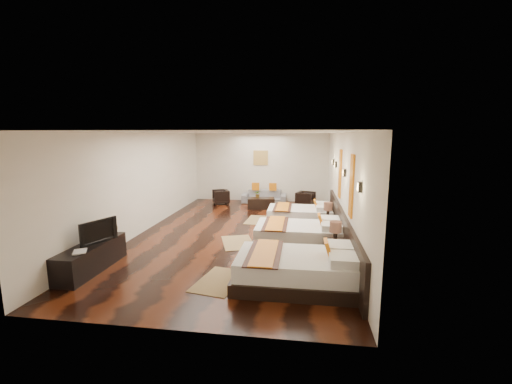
# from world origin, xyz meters

# --- Properties ---
(floor) EXTENTS (5.50, 9.50, 0.01)m
(floor) POSITION_xyz_m (0.00, 0.00, 0.00)
(floor) COLOR black
(floor) RESTS_ON ground
(ceiling) EXTENTS (5.50, 9.50, 0.01)m
(ceiling) POSITION_xyz_m (0.00, 0.00, 2.80)
(ceiling) COLOR white
(ceiling) RESTS_ON floor
(back_wall) EXTENTS (5.50, 0.01, 2.80)m
(back_wall) POSITION_xyz_m (0.00, 4.75, 1.40)
(back_wall) COLOR silver
(back_wall) RESTS_ON floor
(left_wall) EXTENTS (0.01, 9.50, 2.80)m
(left_wall) POSITION_xyz_m (-2.75, 0.00, 1.40)
(left_wall) COLOR silver
(left_wall) RESTS_ON floor
(right_wall) EXTENTS (0.01, 9.50, 2.80)m
(right_wall) POSITION_xyz_m (2.75, 0.00, 1.40)
(right_wall) COLOR silver
(right_wall) RESTS_ON floor
(headboard_panel) EXTENTS (0.08, 6.60, 0.90)m
(headboard_panel) POSITION_xyz_m (2.71, -0.80, 0.45)
(headboard_panel) COLOR black
(headboard_panel) RESTS_ON floor
(bed_near) EXTENTS (2.31, 1.45, 0.88)m
(bed_near) POSITION_xyz_m (1.70, -3.04, 0.30)
(bed_near) COLOR black
(bed_near) RESTS_ON floor
(bed_mid) EXTENTS (2.20, 1.39, 0.84)m
(bed_mid) POSITION_xyz_m (1.70, -0.86, 0.29)
(bed_mid) COLOR black
(bed_mid) RESTS_ON floor
(bed_far) EXTENTS (2.04, 1.28, 0.78)m
(bed_far) POSITION_xyz_m (1.70, 1.28, 0.27)
(bed_far) COLOR black
(bed_far) RESTS_ON floor
(nightstand_a) EXTENTS (0.47, 0.47, 0.94)m
(nightstand_a) POSITION_xyz_m (2.44, -1.90, 0.33)
(nightstand_a) COLOR black
(nightstand_a) RESTS_ON floor
(nightstand_b) EXTENTS (0.46, 0.46, 0.90)m
(nightstand_b) POSITION_xyz_m (2.45, 0.29, 0.32)
(nightstand_b) COLOR black
(nightstand_b) RESTS_ON floor
(jute_mat_near) EXTENTS (0.96, 1.32, 0.01)m
(jute_mat_near) POSITION_xyz_m (0.21, -3.10, 0.01)
(jute_mat_near) COLOR olive
(jute_mat_near) RESTS_ON floor
(jute_mat_mid) EXTENTS (1.10, 1.38, 0.01)m
(jute_mat_mid) POSITION_xyz_m (0.12, -0.82, 0.01)
(jute_mat_mid) COLOR olive
(jute_mat_mid) RESTS_ON floor
(jute_mat_far) EXTENTS (0.83, 1.25, 0.01)m
(jute_mat_far) POSITION_xyz_m (0.34, 1.51, 0.01)
(jute_mat_far) COLOR olive
(jute_mat_far) RESTS_ON floor
(tv_console) EXTENTS (0.50, 1.80, 0.55)m
(tv_console) POSITION_xyz_m (-2.50, -2.94, 0.28)
(tv_console) COLOR black
(tv_console) RESTS_ON floor
(tv) EXTENTS (0.40, 0.82, 0.48)m
(tv) POSITION_xyz_m (-2.45, -2.80, 0.79)
(tv) COLOR black
(tv) RESTS_ON tv_console
(book) EXTENTS (0.36, 0.39, 0.03)m
(book) POSITION_xyz_m (-2.50, -3.47, 0.56)
(book) COLOR black
(book) RESTS_ON tv_console
(figurine) EXTENTS (0.37, 0.37, 0.32)m
(figurine) POSITION_xyz_m (-2.50, -2.22, 0.71)
(figurine) COLOR brown
(figurine) RESTS_ON tv_console
(sofa) EXTENTS (1.79, 0.73, 0.52)m
(sofa) POSITION_xyz_m (0.20, 4.31, 0.26)
(sofa) COLOR slate
(sofa) RESTS_ON floor
(armchair_left) EXTENTS (0.82, 0.81, 0.57)m
(armchair_left) POSITION_xyz_m (-1.50, 3.87, 0.29)
(armchair_left) COLOR black
(armchair_left) RESTS_ON floor
(armchair_right) EXTENTS (0.82, 0.81, 0.59)m
(armchair_right) POSITION_xyz_m (1.86, 3.79, 0.29)
(armchair_right) COLOR black
(armchair_right) RESTS_ON floor
(coffee_table) EXTENTS (1.07, 0.65, 0.40)m
(coffee_table) POSITION_xyz_m (0.20, 3.26, 0.20)
(coffee_table) COLOR black
(coffee_table) RESTS_ON floor
(table_plant) EXTENTS (0.28, 0.25, 0.28)m
(table_plant) POSITION_xyz_m (0.08, 3.30, 0.54)
(table_plant) COLOR #2C5D1F
(table_plant) RESTS_ON coffee_table
(orange_panel_a) EXTENTS (0.04, 0.40, 1.30)m
(orange_panel_a) POSITION_xyz_m (2.73, -1.90, 1.70)
(orange_panel_a) COLOR #D86014
(orange_panel_a) RESTS_ON right_wall
(orange_panel_b) EXTENTS (0.04, 0.40, 1.30)m
(orange_panel_b) POSITION_xyz_m (2.73, 0.30, 1.70)
(orange_panel_b) COLOR #D86014
(orange_panel_b) RESTS_ON right_wall
(sconce_near) EXTENTS (0.07, 0.12, 0.18)m
(sconce_near) POSITION_xyz_m (2.70, -3.00, 1.85)
(sconce_near) COLOR black
(sconce_near) RESTS_ON right_wall
(sconce_mid) EXTENTS (0.07, 0.12, 0.18)m
(sconce_mid) POSITION_xyz_m (2.70, -0.80, 1.85)
(sconce_mid) COLOR black
(sconce_mid) RESTS_ON right_wall
(sconce_far) EXTENTS (0.07, 0.12, 0.18)m
(sconce_far) POSITION_xyz_m (2.70, 1.40, 1.85)
(sconce_far) COLOR black
(sconce_far) RESTS_ON right_wall
(sconce_lounge) EXTENTS (0.07, 0.12, 0.18)m
(sconce_lounge) POSITION_xyz_m (2.70, 2.30, 1.85)
(sconce_lounge) COLOR black
(sconce_lounge) RESTS_ON right_wall
(gold_artwork) EXTENTS (0.60, 0.04, 0.60)m
(gold_artwork) POSITION_xyz_m (0.00, 4.73, 1.80)
(gold_artwork) COLOR #AD873F
(gold_artwork) RESTS_ON back_wall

